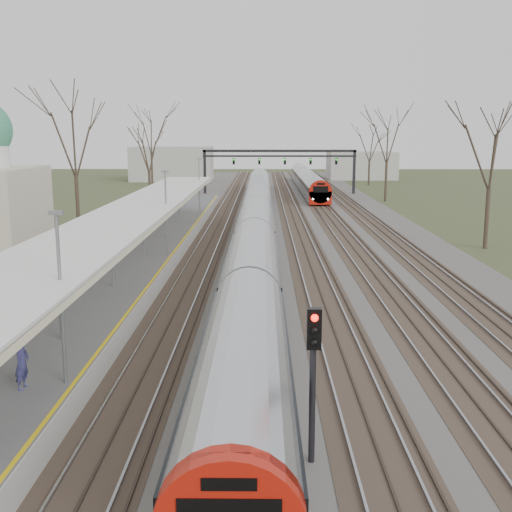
{
  "coord_description": "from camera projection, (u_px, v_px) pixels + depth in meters",
  "views": [
    {
      "loc": [
        -1.97,
        -3.57,
        8.14
      ],
      "look_at": [
        -2.33,
        28.69,
        2.0
      ],
      "focal_mm": 45.0,
      "sensor_mm": 36.0,
      "label": 1
    }
  ],
  "objects": [
    {
      "name": "tree_east_far",
      "position": [
        492.0,
        147.0,
        44.74
      ],
      "size": [
        5.0,
        5.0,
        10.3
      ],
      "color": "#2D231C",
      "rests_on": "ground"
    },
    {
      "name": "canopy",
      "position": [
        140.0,
        209.0,
        36.77
      ],
      "size": [
        4.1,
        50.0,
        3.11
      ],
      "color": "slate",
      "rests_on": "platform"
    },
    {
      "name": "platform",
      "position": [
        155.0,
        253.0,
        41.84
      ],
      "size": [
        3.5,
        69.0,
        1.0
      ],
      "primitive_type": "cube",
      "color": "#9E9B93",
      "rests_on": "ground"
    },
    {
      "name": "tree_west_far",
      "position": [
        74.0,
        136.0,
        50.84
      ],
      "size": [
        5.5,
        5.5,
        11.33
      ],
      "color": "#2D231C",
      "rests_on": "ground"
    },
    {
      "name": "signal_post",
      "position": [
        313.0,
        363.0,
        15.44
      ],
      "size": [
        0.35,
        0.45,
        4.1
      ],
      "color": "black",
      "rests_on": "ground"
    },
    {
      "name": "track_bed",
      "position": [
        287.0,
        223.0,
        59.01
      ],
      "size": [
        24.0,
        160.0,
        0.22
      ],
      "color": "#474442",
      "rests_on": "ground"
    },
    {
      "name": "train_far",
      "position": [
        307.0,
        180.0,
        94.12
      ],
      "size": [
        2.62,
        45.21,
        3.05
      ],
      "color": "#B3B5BE",
      "rests_on": "ground"
    },
    {
      "name": "train_near",
      "position": [
        257.0,
        214.0,
        54.55
      ],
      "size": [
        2.62,
        90.21,
        3.05
      ],
      "color": "#B3B5BE",
      "rests_on": "ground"
    },
    {
      "name": "signal_gantry",
      "position": [
        280.0,
        158.0,
        87.57
      ],
      "size": [
        21.0,
        0.59,
        6.08
      ],
      "color": "black",
      "rests_on": "ground"
    },
    {
      "name": "passenger",
      "position": [
        22.0,
        363.0,
        18.08
      ],
      "size": [
        0.44,
        0.61,
        1.57
      ],
      "primitive_type": "imported",
      "rotation": [
        0.0,
        0.0,
        1.46
      ],
      "color": "navy",
      "rests_on": "platform"
    }
  ]
}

